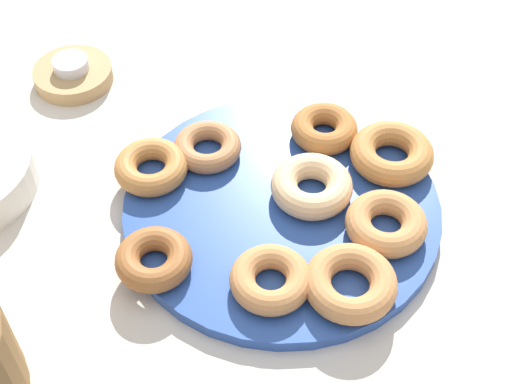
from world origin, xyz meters
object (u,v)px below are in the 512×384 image
Objects in this scene: donut_plate at (281,208)px; donut_0 at (207,147)px; tealight at (71,64)px; donut_6 at (324,129)px; donut_8 at (392,153)px; donut_1 at (386,223)px; donut_3 at (151,167)px; donut_2 at (310,183)px; candle_holder at (73,75)px; donut_7 at (350,283)px; donut_4 at (271,279)px; donut_5 at (154,259)px.

donut_0 reaches higher than donut_plate.
donut_6 is at bearing -130.63° from tealight.
donut_plate is at bearing -151.76° from donut_0.
donut_plate is 3.66× the size of donut_8.
donut_8 is at bearing -29.99° from donut_1.
donut_1 reaches higher than donut_3.
donut_6 is at bearing 40.51° from donut_8.
donut_2 reaches higher than donut_1.
candle_holder is (0.20, 0.12, -0.02)m from donut_0.
donut_2 is 0.95× the size of donut_8.
donut_2 is 0.97× the size of donut_7.
donut_0 is 0.22m from donut_1.
candle_holder is at bearing 29.99° from donut_plate.
donut_0 is at bearing 42.96° from donut_2.
donut_0 is (0.10, 0.05, 0.02)m from donut_plate.
donut_7 is (-0.03, -0.07, 0.00)m from donut_4.
donut_plate is 3.86× the size of donut_2.
donut_0 is 0.14m from donut_6.
donut_6 is (0.08, -0.08, 0.02)m from donut_plate.
donut_6 is at bearing 1.39° from donut_1.
donut_7 is at bearing -155.63° from candle_holder.
candle_holder is (0.21, 0.05, -0.02)m from donut_3.
donut_3 reaches higher than tealight.
donut_plate is at bearing -76.78° from donut_5.
donut_7 reaches higher than candle_holder.
donut_5 is 1.00× the size of donut_6.
donut_5 is 1.72× the size of tealight.
donut_0 is 0.07m from donut_3.
donut_6 is at bearing -63.93° from donut_5.
candle_holder is (0.43, 0.20, -0.02)m from donut_7.
donut_7 is 0.97× the size of donut_8.
donut_6 is 0.09m from donut_8.
donut_1 is at bearing -130.10° from donut_plate.
donut_8 reaches higher than candle_holder.
donut_3 is 1.81× the size of tealight.
donut_7 is (-0.06, 0.07, -0.00)m from donut_1.
tealight is at bearing 13.62° from donut_3.
donut_0 is 0.24m from candle_holder.
donut_5 is at bearing 103.22° from donut_plate.
donut_2 is at bearing -144.88° from candle_holder.
donut_1 reaches higher than donut_4.
donut_4 is (-0.20, -0.00, 0.00)m from donut_0.
donut_4 is (-0.10, 0.05, 0.02)m from donut_plate.
donut_8 is (-0.08, -0.19, 0.00)m from donut_0.
donut_8 is 0.43m from candle_holder.
donut_8 reaches higher than donut_4.
donut_6 reaches higher than tealight.
donut_plate is 0.35m from tealight.
donut_7 reaches higher than donut_4.
donut_8 is (0.05, -0.29, 0.00)m from donut_5.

